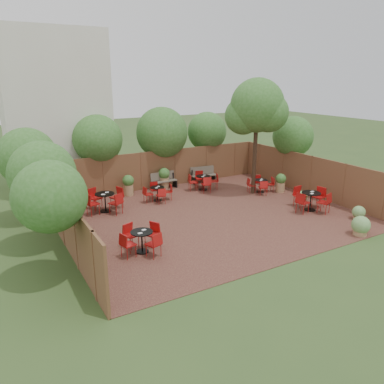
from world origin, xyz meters
TOP-DOWN VIEW (x-y plane):
  - ground at (0.00, 0.00)m, footprint 80.00×80.00m
  - courtyard_paving at (0.00, 0.00)m, footprint 12.00×10.00m
  - fence_back at (0.00, 5.00)m, footprint 12.00×0.08m
  - fence_left at (-6.00, 0.00)m, footprint 0.08×10.00m
  - fence_right at (6.00, 0.00)m, footprint 0.08×10.00m
  - neighbour_building at (-4.50, 8.00)m, footprint 5.00×4.00m
  - overhang_foliage at (-1.46, 3.46)m, footprint 15.45×10.49m
  - courtyard_tree at (3.67, 1.57)m, footprint 2.75×2.65m
  - park_bench_left at (0.07, 4.62)m, footprint 1.44×0.55m
  - park_bench_right at (2.54, 4.62)m, footprint 1.48×0.65m
  - bistro_tables at (0.07, 0.97)m, footprint 9.78×6.86m
  - planters at (-0.42, 3.80)m, footprint 10.75×4.24m
  - low_shrubs at (4.37, -3.51)m, footprint 1.96×4.51m

SIDE VIEW (x-z plane):
  - ground at x=0.00m, z-range 0.00..0.00m
  - courtyard_paving at x=0.00m, z-range 0.00..0.02m
  - low_shrubs at x=4.37m, z-range -0.03..0.71m
  - bistro_tables at x=0.07m, z-range -0.02..0.95m
  - park_bench_left at x=0.07m, z-range 0.03..0.91m
  - park_bench_right at x=2.54m, z-range 0.03..0.92m
  - planters at x=-0.42m, z-range 0.03..1.12m
  - fence_back at x=0.00m, z-range 0.00..2.00m
  - fence_left at x=-6.00m, z-range 0.00..2.00m
  - fence_right at x=6.00m, z-range 0.00..2.00m
  - overhang_foliage at x=-1.46m, z-range 1.33..4.10m
  - neighbour_building at x=-4.50m, z-range 0.00..8.00m
  - courtyard_tree at x=3.67m, z-range 1.39..7.09m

